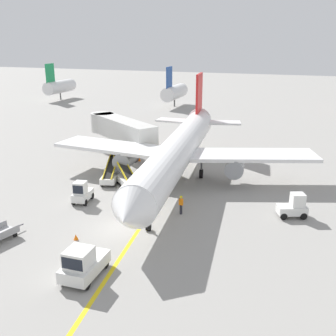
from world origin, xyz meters
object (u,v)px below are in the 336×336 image
Objects in this scene: safety_cone_wingtip_left at (139,159)px; belt_loader_forward_hold at (111,175)px; belt_loader_aft_hold at (127,179)px; ground_crew_marshaller at (181,204)px; baggage_tug_by_cargo_door at (294,207)px; pushback_tug at (83,264)px; safety_cone_nose_right at (76,237)px; safety_cone_nose_left at (147,162)px; airliner at (179,150)px; jet_bridge at (118,128)px; safety_cone_wingtip_right at (172,171)px; baggage_tug_near_wing at (82,193)px.

belt_loader_forward_hold is at bearing -88.79° from safety_cone_wingtip_left.
ground_crew_marshaller is at bearing -33.19° from belt_loader_aft_hold.
ground_crew_marshaller is at bearing -163.93° from baggage_tug_by_cargo_door.
pushback_tug is 5.38m from safety_cone_nose_right.
belt_loader_forward_hold is 11.73× the size of safety_cone_nose_left.
safety_cone_wingtip_left is at bearing 142.25° from airliner.
safety_cone_nose_left is 1.00× the size of safety_cone_wingtip_left.
safety_cone_nose_left is (-5.57, 4.56, -3.20)m from airliner.
jet_bridge is 2.30× the size of belt_loader_forward_hold.
jet_bridge is at bearing 146.28° from airliner.
airliner is 9.69× the size of pushback_tug.
safety_cone_nose_left is at bearing 150.37° from baggage_tug_by_cargo_door.
belt_loader_aft_hold is 10.16× the size of safety_cone_nose_right.
safety_cone_nose_left is at bearing -26.26° from jet_bridge.
baggage_tug_by_cargo_door is 9.53m from ground_crew_marshaller.
safety_cone_wingtip_right is at bearing 112.74° from ground_crew_marshaller.
ground_crew_marshaller is (2.81, 11.37, -0.08)m from pushback_tug.
jet_bridge is 2.66× the size of belt_loader_aft_hold.
safety_cone_wingtip_right is at bearing 61.51° from belt_loader_aft_hold.
safety_cone_wingtip_left is (-6.88, 24.74, -0.77)m from pushback_tug.
baggage_tug_by_cargo_door is at bearing 49.50° from pushback_tug.
belt_loader_aft_hold is (-16.46, 2.14, -0.15)m from baggage_tug_by_cargo_door.
belt_loader_aft_hold is at bearing 96.16° from safety_cone_nose_right.
baggage_tug_near_wing is 0.57× the size of belt_loader_aft_hold.
safety_cone_wingtip_right is at bearing 64.98° from baggage_tug_near_wing.
jet_bridge reaches higher than safety_cone_nose_left.
safety_cone_wingtip_left and safety_cone_wingtip_right have the same top height.
safety_cone_nose_right is 20.81m from safety_cone_wingtip_left.
belt_loader_forward_hold is 13.05m from safety_cone_nose_right.
pushback_tug is 18.43m from baggage_tug_by_cargo_door.
baggage_tug_near_wing is 0.95× the size of baggage_tug_by_cargo_door.
belt_loader_aft_hold is (2.08, 5.35, -0.15)m from baggage_tug_near_wing.
ground_crew_marshaller is (13.26, -15.02, -2.63)m from jet_bridge.
belt_loader_forward_hold is (-0.14, 6.01, -0.15)m from baggage_tug_near_wing.
safety_cone_nose_left is at bearing 96.97° from safety_cone_nose_right.
belt_loader_forward_hold is at bearing -68.66° from jet_bridge.
safety_cone_nose_left is (1.08, 7.20, -0.56)m from belt_loader_forward_hold.
jet_bridge reaches higher than baggage_tug_near_wing.
baggage_tug_near_wing is at bearing -88.75° from safety_cone_wingtip_left.
airliner is 12.51m from jet_bridge.
belt_loader_aft_hold is at bearing 146.81° from ground_crew_marshaller.
baggage_tug_by_cargo_door is at bearing -7.41° from belt_loader_aft_hold.
baggage_tug_by_cargo_door is 18.06m from safety_cone_nose_right.
airliner reaches higher than belt_loader_forward_hold.
baggage_tug_by_cargo_door is 6.16× the size of safety_cone_nose_right.
jet_bridge is 28.51m from pushback_tug.
safety_cone_nose_left is (4.83, -2.38, -3.32)m from jet_bridge.
belt_loader_forward_hold is at bearing -137.05° from safety_cone_wingtip_right.
belt_loader_aft_hold is 6.30m from safety_cone_wingtip_right.
baggage_tug_near_wing reaches higher than safety_cone_wingtip_left.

